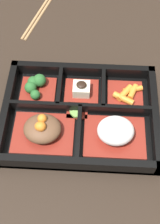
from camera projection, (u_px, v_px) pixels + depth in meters
The scene contains 10 objects.
ground_plane at pixel (80, 118), 0.66m from camera, with size 3.00×3.00×0.00m, color black.
bento_base at pixel (80, 117), 0.66m from camera, with size 0.32×0.24×0.01m.
bento_rim at pixel (80, 112), 0.65m from camera, with size 0.32×0.24×0.04m.
bowl_rice at pixel (115, 132), 0.61m from camera, with size 0.12×0.09×0.05m.
bowl_stew at pixel (42, 129), 0.61m from camera, with size 0.12×0.09×0.05m.
bowl_carrots at pixel (126, 94), 0.67m from camera, with size 0.08×0.07×0.02m.
bowl_tofu at pixel (81, 91), 0.67m from camera, with size 0.07×0.07×0.04m.
bowl_greens at pixel (36, 87), 0.68m from camera, with size 0.08×0.07×0.03m.
bowl_pickles at pixel (77, 111), 0.65m from camera, with size 0.04×0.04×0.01m.
chopsticks at pixel (40, 12), 0.83m from camera, with size 0.08×0.21×0.01m.
Camera 1 is at (-0.02, 0.34, 0.57)m, focal length 50.00 mm.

